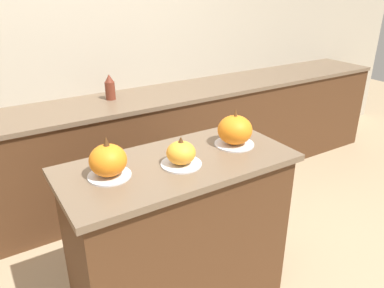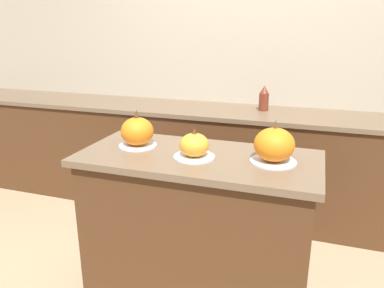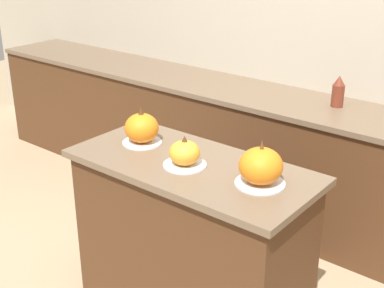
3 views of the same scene
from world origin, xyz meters
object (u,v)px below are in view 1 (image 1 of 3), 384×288
pumpkin_cake_center (181,154)px  pumpkin_cake_left (108,161)px  bottle_tall (110,87)px  pumpkin_cake_right (235,131)px

pumpkin_cake_center → pumpkin_cake_left: bearing=167.8°
pumpkin_cake_left → bottle_tall: size_ratio=1.01×
pumpkin_cake_right → bottle_tall: 1.33m
pumpkin_cake_left → bottle_tall: 1.38m
pumpkin_cake_center → pumpkin_cake_right: pumpkin_cake_right is taller
bottle_tall → pumpkin_cake_right: bearing=-79.7°
pumpkin_cake_left → pumpkin_cake_right: pumpkin_cake_right is taller
bottle_tall → pumpkin_cake_left: bearing=-110.8°
pumpkin_cake_left → bottle_tall: bearing=69.2°
pumpkin_cake_right → bottle_tall: (-0.24, 1.31, -0.02)m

